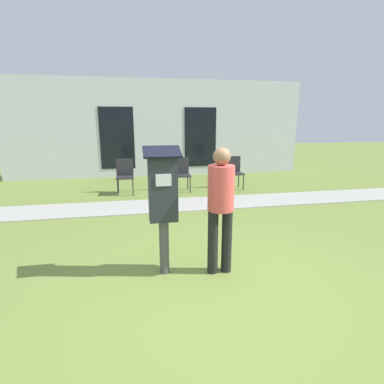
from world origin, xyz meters
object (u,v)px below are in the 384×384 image
at_px(person_standing, 221,201).
at_px(outdoor_chair_middle, 181,172).
at_px(parking_meter, 163,195).
at_px(outdoor_chair_right, 234,170).
at_px(outdoor_chair_left, 125,173).

relative_size(person_standing, outdoor_chair_middle, 1.76).
bearing_deg(parking_meter, outdoor_chair_right, 61.48).
relative_size(parking_meter, outdoor_chair_right, 1.77).
distance_m(outdoor_chair_left, outdoor_chair_middle, 1.49).
bearing_deg(person_standing, outdoor_chair_right, 57.32).
xyz_separation_m(parking_meter, outdoor_chair_middle, (0.92, 4.41, -0.49)).
distance_m(outdoor_chair_left, outdoor_chair_right, 2.98).
bearing_deg(outdoor_chair_right, outdoor_chair_left, -173.17).
bearing_deg(outdoor_chair_right, outdoor_chair_middle, -172.56).
height_order(parking_meter, outdoor_chair_right, parking_meter).
xyz_separation_m(parking_meter, outdoor_chair_left, (-0.57, 4.42, -0.49)).
relative_size(outdoor_chair_middle, outdoor_chair_right, 1.00).
xyz_separation_m(person_standing, outdoor_chair_left, (-1.26, 4.53, -0.40)).
xyz_separation_m(outdoor_chair_middle, outdoor_chair_right, (1.49, 0.02, 0.00)).
height_order(person_standing, outdoor_chair_right, person_standing).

